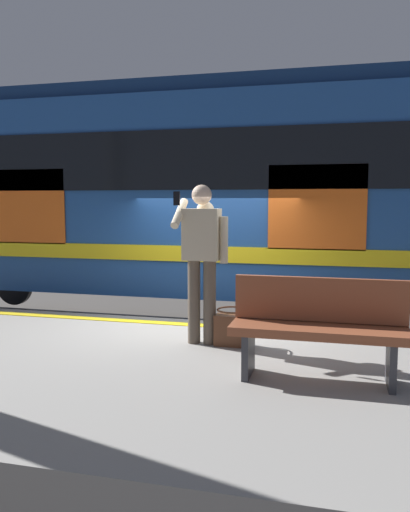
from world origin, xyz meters
TOP-DOWN VIEW (x-y plane):
  - ground_plane at (0.00, 0.00)m, footprint 24.95×24.95m
  - platform at (0.00, 2.01)m, footprint 13.75×4.02m
  - safety_line at (0.00, 0.30)m, footprint 13.47×0.16m
  - track_rail_near at (0.00, -1.60)m, footprint 17.87×0.08m
  - track_rail_far at (0.00, -3.03)m, footprint 17.87×0.08m
  - train_carriage at (0.84, -2.31)m, footprint 13.30×2.74m
  - passenger at (-0.34, 1.10)m, footprint 0.57×0.55m
  - handbag at (-0.69, 1.11)m, footprint 0.39×0.35m
  - bench at (-1.65, 1.98)m, footprint 1.55×0.44m

SIDE VIEW (x-z plane):
  - ground_plane at x=0.00m, z-range 0.00..0.00m
  - track_rail_near at x=0.00m, z-range 0.00..0.16m
  - track_rail_far at x=0.00m, z-range 0.00..0.16m
  - platform at x=0.00m, z-range 0.00..0.86m
  - safety_line at x=0.00m, z-range 0.86..0.87m
  - handbag at x=-0.69m, z-range 0.85..1.26m
  - bench at x=-1.65m, z-range 0.90..1.80m
  - passenger at x=-0.34m, z-range 1.03..2.80m
  - train_carriage at x=0.84m, z-range 0.54..4.72m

